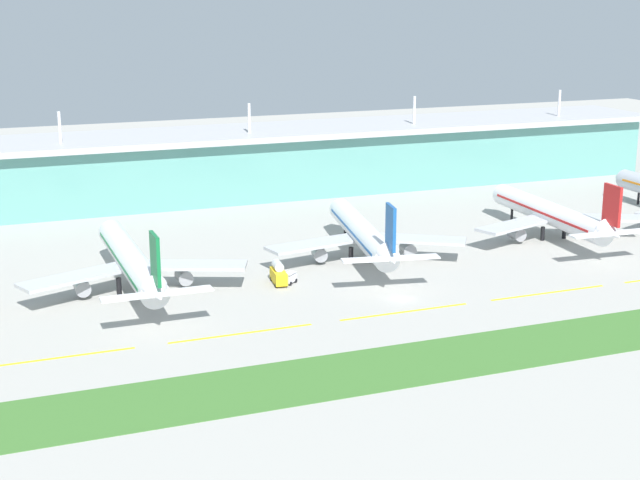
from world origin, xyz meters
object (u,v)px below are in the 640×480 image
object	(u,v)px
airliner_far_middle	(552,214)
fuel_truck	(278,274)
airliner_center	(363,233)
baggage_cart	(290,278)
airliner_near_middle	(132,262)

from	to	relation	value
airliner_far_middle	fuel_truck	distance (m)	79.79
airliner_center	baggage_cart	distance (m)	26.15
airliner_far_middle	fuel_truck	size ratio (longest dim) A/B	8.03
airliner_near_middle	airliner_center	size ratio (longest dim) A/B	1.04
fuel_truck	baggage_cart	size ratio (longest dim) A/B	1.92
airliner_center	airliner_far_middle	size ratio (longest dim) A/B	1.01
airliner_near_middle	airliner_far_middle	xyz separation A→B (m)	(109.50, 5.21, -0.00)
airliner_far_middle	baggage_cart	xyz separation A→B (m)	(-76.49, -12.68, -5.18)
airliner_near_middle	baggage_cart	bearing A→B (deg)	-12.75
airliner_near_middle	baggage_cart	xyz separation A→B (m)	(33.01, -7.47, -5.18)
airliner_near_middle	fuel_truck	distance (m)	31.66
airliner_near_middle	fuel_truck	size ratio (longest dim) A/B	8.40
airliner_center	airliner_far_middle	xyz separation A→B (m)	(53.76, 0.82, -0.00)
airliner_near_middle	baggage_cart	size ratio (longest dim) A/B	16.15
fuel_truck	baggage_cart	world-z (taller)	fuel_truck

